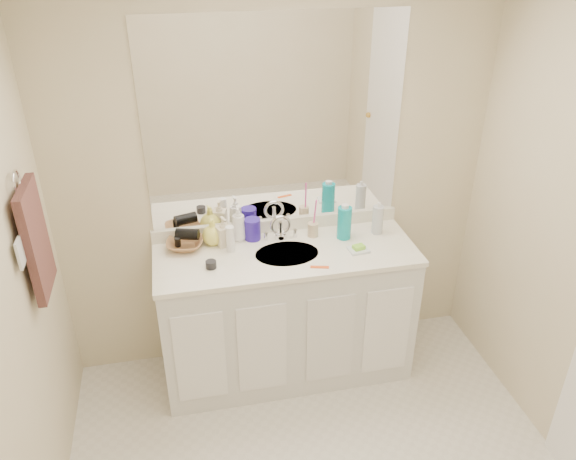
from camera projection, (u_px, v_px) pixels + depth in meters
The scene contains 25 objects.
wall_back at pixel (276, 182), 3.33m from camera, with size 2.60×0.02×2.40m, color beige.
vanity_cabinet at pixel (286, 315), 3.47m from camera, with size 1.50×0.55×0.85m, color silver.
countertop at pixel (286, 254), 3.25m from camera, with size 1.52×0.57×0.03m, color white.
backsplash at pixel (277, 225), 3.45m from camera, with size 1.52×0.03×0.08m, color white.
sink_basin at pixel (287, 255), 3.23m from camera, with size 0.37×0.37×0.02m, color beige.
faucet at pixel (281, 230), 3.36m from camera, with size 0.02×0.02×0.11m, color silver.
mirror at pixel (276, 124), 3.15m from camera, with size 1.48×0.01×1.20m, color white.
blue_mug at pixel (253, 229), 3.35m from camera, with size 0.10×0.10×0.13m, color #2C18A5.
tan_cup at pixel (313, 230), 3.39m from camera, with size 0.06×0.06×0.09m, color beige.
toothbrush at pixel (315, 214), 3.34m from camera, with size 0.01×0.01×0.19m, color #FF43AF.
mouthwash_bottle at pixel (344, 223), 3.34m from camera, with size 0.08×0.08×0.20m, color #0EA2B1.
clear_pump_bottle at pixel (378, 220), 3.40m from camera, with size 0.07×0.07×0.18m, color silver.
soap_dish at pixel (359, 250), 3.25m from camera, with size 0.11×0.09×0.01m, color white.
green_soap at pixel (359, 247), 3.24m from camera, with size 0.07×0.05×0.02m, color #90E939.
orange_comb at pixel (320, 267), 3.10m from camera, with size 0.10×0.02×0.00m, color #F45419.
dark_jar at pixel (211, 264), 3.08m from camera, with size 0.06×0.06×0.04m, color black.
extra_white_bottle at pixel (230, 239), 3.21m from camera, with size 0.05×0.05×0.16m, color white.
soap_bottle_white at pixel (238, 223), 3.32m from camera, with size 0.08×0.09×0.22m, color white.
soap_bottle_cream at pixel (223, 231), 3.27m from camera, with size 0.08×0.08×0.18m, color #EFE3C3.
soap_bottle_yellow at pixel (213, 231), 3.29m from camera, with size 0.13×0.13×0.16m, color #FCF762.
wicker_basket at pixel (185, 244), 3.27m from camera, with size 0.21×0.21×0.05m, color #99673D.
hair_dryer at pixel (187, 234), 3.24m from camera, with size 0.07×0.07×0.13m, color black.
towel_ring at pixel (17, 182), 2.47m from camera, with size 0.11×0.11×0.01m, color silver.
hand_towel at pixel (36, 240), 2.62m from camera, with size 0.04×0.32×0.55m, color #39201E.
switch_plate at pixel (20, 253), 2.42m from camera, with size 0.01×0.09×0.13m, color white.
Camera 1 is at (-0.58, -1.70, 2.56)m, focal length 35.00 mm.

